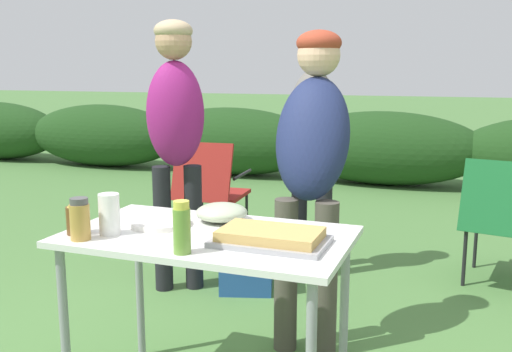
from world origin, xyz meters
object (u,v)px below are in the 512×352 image
at_px(standing_person_in_olive_jacket, 313,133).
at_px(plate_stack, 160,223).
at_px(food_tray, 271,237).
at_px(mixing_bowl, 222,212).
at_px(beer_bottle, 76,217).
at_px(standing_person_in_red_jacket, 312,153).
at_px(folding_table, 208,252).
at_px(cooler_box, 248,258).
at_px(camp_chair_green_behind_table, 504,216).
at_px(camp_chair_near_hedge, 210,187).
at_px(spice_jar, 80,219).
at_px(relish_jar, 182,228).
at_px(standing_person_with_beanie, 176,125).
at_px(paper_cup_stack, 109,214).

bearing_deg(standing_person_in_olive_jacket, plate_stack, -86.23).
distance_m(food_tray, mixing_bowl, 0.38).
distance_m(food_tray, beer_bottle, 0.76).
bearing_deg(standing_person_in_red_jacket, folding_table, -111.44).
distance_m(mixing_bowl, standing_person_in_olive_jacket, 1.50).
bearing_deg(cooler_box, camp_chair_green_behind_table, -88.89).
bearing_deg(camp_chair_green_behind_table, camp_chair_near_hedge, -174.88).
bearing_deg(folding_table, mixing_bowl, 97.42).
relative_size(spice_jar, camp_chair_near_hedge, 0.19).
bearing_deg(standing_person_in_olive_jacket, relish_jar, -77.61).
height_order(food_tray, camp_chair_green_behind_table, camp_chair_green_behind_table).
distance_m(mixing_bowl, standing_person_with_beanie, 1.20).
xyz_separation_m(plate_stack, standing_person_with_beanie, (-0.50, 1.08, 0.29)).
distance_m(folding_table, mixing_bowl, 0.22).
bearing_deg(mixing_bowl, folding_table, -82.58).
relative_size(food_tray, relish_jar, 2.22).
relative_size(folding_table, cooler_box, 1.99).
xyz_separation_m(spice_jar, camp_chair_green_behind_table, (1.59, 2.08, -0.35)).
height_order(folding_table, food_tray, food_tray).
bearing_deg(standing_person_in_red_jacket, paper_cup_stack, -127.97).
distance_m(food_tray, camp_chair_green_behind_table, 2.11).
relative_size(plate_stack, camp_chair_near_hedge, 0.30).
bearing_deg(relish_jar, camp_chair_near_hedge, 112.64).
height_order(mixing_bowl, spice_jar, spice_jar).
height_order(folding_table, cooler_box, folding_table).
distance_m(beer_bottle, spice_jar, 0.09).
bearing_deg(spice_jar, relish_jar, -1.72).
height_order(food_tray, relish_jar, relish_jar).
xyz_separation_m(spice_jar, camp_chair_near_hedge, (-0.52, 2.27, -0.35)).
bearing_deg(paper_cup_stack, camp_chair_green_behind_table, 52.42).
bearing_deg(camp_chair_green_behind_table, beer_bottle, -119.02).
bearing_deg(food_tray, relish_jar, -141.06).
height_order(standing_person_in_olive_jacket, camp_chair_near_hedge, standing_person_in_olive_jacket).
relative_size(standing_person_with_beanie, camp_chair_green_behind_table, 1.99).
height_order(mixing_bowl, camp_chair_green_behind_table, camp_chair_green_behind_table).
xyz_separation_m(food_tray, beer_bottle, (-0.75, -0.13, 0.04)).
xyz_separation_m(spice_jar, standing_person_with_beanie, (-0.32, 1.36, 0.22)).
relative_size(standing_person_in_olive_jacket, camp_chair_green_behind_table, 1.90).
relative_size(folding_table, standing_person_in_olive_jacket, 0.70).
bearing_deg(mixing_bowl, spice_jar, -132.13).
bearing_deg(standing_person_in_red_jacket, standing_person_with_beanie, 153.07).
xyz_separation_m(standing_person_in_red_jacket, camp_chair_near_hedge, (-1.16, 1.33, -0.51)).
relative_size(plate_stack, standing_person_in_red_jacket, 0.16).
bearing_deg(standing_person_in_red_jacket, food_tray, -90.00).
bearing_deg(relish_jar, cooler_box, 103.19).
xyz_separation_m(beer_bottle, standing_person_in_olive_jacket, (0.45, 1.86, 0.15)).
relative_size(folding_table, relish_jar, 5.91).
relative_size(standing_person_with_beanie, cooler_box, 3.00).
bearing_deg(spice_jar, mixing_bowl, 47.87).
height_order(camp_chair_green_behind_table, camp_chair_near_hedge, same).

